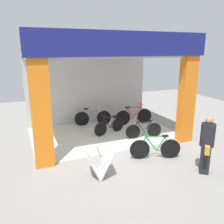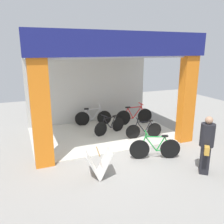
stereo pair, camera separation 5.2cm
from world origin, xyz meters
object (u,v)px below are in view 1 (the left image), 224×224
Objects in this scene: bicycle_inside_1 at (110,126)px; bicycle_inside_3 at (93,117)px; sandwich_board_sign at (99,164)px; pedestrian_1 at (207,144)px; bicycle_inside_2 at (134,116)px; bicycle_inside_0 at (144,130)px; bicycle_parked_0 at (155,148)px.

bicycle_inside_3 reaches higher than bicycle_inside_1.
pedestrian_1 reaches higher than sandwich_board_sign.
bicycle_inside_2 is at bearing 87.47° from pedestrian_1.
bicycle_inside_2 is 1.08× the size of pedestrian_1.
bicycle_inside_0 is at bearing -104.78° from bicycle_inside_2.
pedestrian_1 is (1.29, -3.88, 0.52)m from bicycle_inside_1.
bicycle_inside_1 is 1.36m from bicycle_inside_3.
bicycle_inside_1 is at bearing -78.19° from bicycle_inside_3.
sandwich_board_sign is at bearing -117.24° from bicycle_inside_1.
bicycle_inside_2 is 2.21× the size of sandwich_board_sign.
bicycle_inside_2 is 4.65m from pedestrian_1.
bicycle_inside_3 reaches higher than bicycle_parked_0.
pedestrian_1 is (0.24, -2.94, 0.53)m from bicycle_inside_0.
bicycle_inside_1 reaches higher than sandwich_board_sign.
bicycle_inside_2 is (1.49, 0.74, 0.06)m from bicycle_inside_1.
bicycle_inside_2 is at bearing 50.78° from sandwich_board_sign.
bicycle_inside_0 is at bearing -41.87° from bicycle_inside_1.
bicycle_parked_0 is (-0.57, -1.68, 0.03)m from bicycle_inside_0.
bicycle_inside_2 reaches higher than bicycle_inside_3.
bicycle_inside_1 is at bearing 62.76° from sandwich_board_sign.
pedestrian_1 reaches higher than bicycle_inside_0.
pedestrian_1 is (1.57, -5.21, 0.49)m from bicycle_inside_3.
pedestrian_1 reaches higher than bicycle_inside_3.
bicycle_inside_1 is 4.12m from pedestrian_1.
bicycle_inside_0 is 1.81× the size of sandwich_board_sign.
bicycle_inside_1 is 0.89× the size of pedestrian_1.
bicycle_inside_0 is 0.94× the size of bicycle_parked_0.
bicycle_inside_3 is 1.06× the size of bicycle_parked_0.
bicycle_inside_1 is 0.89× the size of bicycle_inside_3.
bicycle_parked_0 is at bearing 9.25° from sandwich_board_sign.
bicycle_inside_0 is 1.00× the size of bicycle_inside_1.
bicycle_inside_0 is 2.99m from pedestrian_1.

